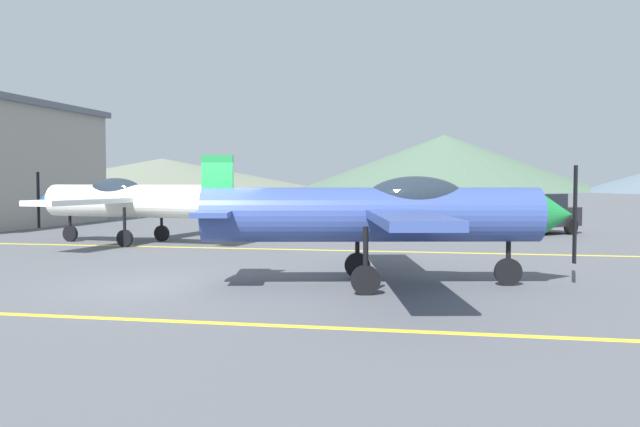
{
  "coord_description": "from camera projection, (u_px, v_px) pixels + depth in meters",
  "views": [
    {
      "loc": [
        5.25,
        -12.95,
        2.14
      ],
      "look_at": [
        1.5,
        6.0,
        1.2
      ],
      "focal_mm": 38.1,
      "sensor_mm": 36.0,
      "label": 1
    }
  ],
  "objects": [
    {
      "name": "apron_line_far",
      "position": [
        282.0,
        249.0,
        21.07
      ],
      "size": [
        80.0,
        0.16,
        0.01
      ],
      "primitive_type": "cube",
      "color": "yellow",
      "rests_on": "ground_plane"
    },
    {
      "name": "ground_plane",
      "position": [
        191.0,
        286.0,
        13.81
      ],
      "size": [
        400.0,
        400.0,
        0.0
      ],
      "primitive_type": "plane",
      "color": "#54565B"
    },
    {
      "name": "hill_left",
      "position": [
        163.0,
        174.0,
        171.4
      ],
      "size": [
        81.29,
        81.29,
        7.74
      ],
      "primitive_type": "cone",
      "color": "slate",
      "rests_on": "ground_plane"
    },
    {
      "name": "apron_line_near",
      "position": [
        108.0,
        318.0,
        10.5
      ],
      "size": [
        80.0,
        0.16,
        0.01
      ],
      "primitive_type": "cube",
      "color": "yellow",
      "rests_on": "ground_plane"
    },
    {
      "name": "airplane_mid",
      "position": [
        131.0,
        200.0,
        22.93
      ],
      "size": [
        7.73,
        8.86,
        2.65
      ],
      "color": "white",
      "rests_on": "ground_plane"
    },
    {
      "name": "car_sedan",
      "position": [
        530.0,
        213.0,
        26.79
      ],
      "size": [
        4.28,
        4.34,
        1.62
      ],
      "color": "black",
      "rests_on": "ground_plane"
    },
    {
      "name": "airplane_near",
      "position": [
        386.0,
        213.0,
        13.71
      ],
      "size": [
        7.75,
        8.83,
        2.65
      ],
      "color": "#33478C",
      "rests_on": "ground_plane"
    },
    {
      "name": "hill_centerleft",
      "position": [
        444.0,
        163.0,
        143.66
      ],
      "size": [
        63.82,
        63.82,
        11.84
      ],
      "primitive_type": "cone",
      "color": "#4C6651",
      "rests_on": "ground_plane"
    }
  ]
}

